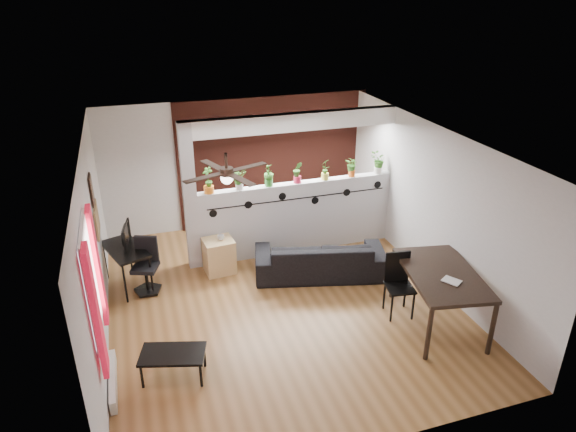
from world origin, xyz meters
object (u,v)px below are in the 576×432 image
at_px(dining_table, 442,278).
at_px(folding_chair, 398,278).
at_px(potted_plant_0, 208,179).
at_px(potted_plant_1, 239,178).
at_px(computer_desk, 125,252).
at_px(potted_plant_5, 352,166).
at_px(cup, 221,237).
at_px(office_chair, 147,269).
at_px(potted_plant_2, 269,174).
at_px(cube_shelf, 219,256).
at_px(sofa, 320,258).
at_px(ceiling_fan, 227,174).
at_px(potted_plant_4, 325,168).
at_px(potted_plant_6, 378,162).
at_px(potted_plant_3, 297,172).
at_px(coffee_table, 173,356).

distance_m(dining_table, folding_chair, 0.65).
distance_m(potted_plant_0, potted_plant_1, 0.53).
bearing_deg(computer_desk, potted_plant_5, 4.74).
xyz_separation_m(cup, folding_chair, (2.29, -1.99, -0.08)).
bearing_deg(folding_chair, office_chair, 153.83).
xyz_separation_m(potted_plant_2, cube_shelf, (-1.01, -0.34, -1.26)).
bearing_deg(office_chair, potted_plant_2, 14.52).
bearing_deg(computer_desk, sofa, -11.15).
relative_size(ceiling_fan, potted_plant_4, 3.05).
relative_size(computer_desk, dining_table, 0.63).
bearing_deg(potted_plant_1, cube_shelf, -144.79).
relative_size(ceiling_fan, sofa, 0.57).
xyz_separation_m(potted_plant_1, potted_plant_6, (2.63, 0.00, 0.01)).
height_order(potted_plant_3, folding_chair, potted_plant_3).
bearing_deg(potted_plant_1, coffee_table, -119.07).
bearing_deg(ceiling_fan, potted_plant_1, 73.11).
bearing_deg(sofa, cup, -7.17).
xyz_separation_m(ceiling_fan, potted_plant_5, (2.65, 1.80, -0.77)).
height_order(potted_plant_2, sofa, potted_plant_2).
relative_size(potted_plant_3, potted_plant_5, 1.07).
xyz_separation_m(potted_plant_0, potted_plant_6, (3.16, 0.00, -0.03)).
bearing_deg(coffee_table, sofa, 33.94).
xyz_separation_m(potted_plant_5, sofa, (-0.96, -0.96, -1.24)).
relative_size(sofa, dining_table, 1.21).
bearing_deg(dining_table, coffee_table, 179.51).
relative_size(potted_plant_2, potted_plant_4, 1.03).
height_order(potted_plant_5, sofa, potted_plant_5).
distance_m(potted_plant_5, office_chair, 4.02).
bearing_deg(potted_plant_2, ceiling_fan, -120.81).
xyz_separation_m(potted_plant_3, dining_table, (1.23, -2.79, -0.79)).
distance_m(potted_plant_3, dining_table, 3.15).
xyz_separation_m(potted_plant_0, potted_plant_2, (1.05, 0.00, -0.03)).
xyz_separation_m(ceiling_fan, potted_plant_1, (0.55, 1.80, -0.76)).
xyz_separation_m(cube_shelf, dining_table, (2.76, -2.45, 0.47)).
relative_size(cup, office_chair, 0.12).
bearing_deg(cube_shelf, potted_plant_3, 7.41).
xyz_separation_m(ceiling_fan, computer_desk, (-1.45, 1.46, -1.68)).
xyz_separation_m(potted_plant_5, folding_chair, (-0.24, -2.33, -0.97)).
bearing_deg(potted_plant_4, folding_chair, -83.10).
relative_size(dining_table, folding_chair, 1.77).
height_order(potted_plant_2, office_chair, potted_plant_2).
distance_m(cube_shelf, folding_chair, 3.09).
bearing_deg(potted_plant_1, potted_plant_4, -0.00).
bearing_deg(potted_plant_6, potted_plant_0, 180.00).
xyz_separation_m(potted_plant_0, potted_plant_5, (2.63, 0.00, -0.05)).
xyz_separation_m(potted_plant_2, potted_plant_6, (2.11, 0.00, 0.00)).
height_order(cube_shelf, folding_chair, folding_chair).
xyz_separation_m(potted_plant_0, sofa, (1.67, -0.96, -1.29)).
distance_m(cube_shelf, dining_table, 3.72).
distance_m(potted_plant_1, cube_shelf, 1.38).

